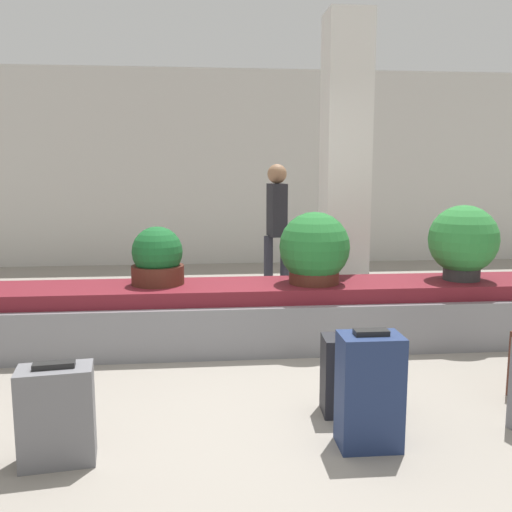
% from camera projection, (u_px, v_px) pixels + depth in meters
% --- Properties ---
extents(ground_plane, '(18.00, 18.00, 0.00)m').
position_uv_depth(ground_plane, '(278.00, 412.00, 3.76)').
color(ground_plane, gray).
extents(back_wall, '(18.00, 0.06, 3.20)m').
position_uv_depth(back_wall, '(229.00, 168.00, 9.45)').
color(back_wall, beige).
rests_on(back_wall, ground_plane).
extents(carousel, '(8.10, 0.86, 0.57)m').
position_uv_depth(carousel, '(256.00, 315.00, 5.17)').
color(carousel, gray).
rests_on(carousel, ground_plane).
extents(pillar, '(0.46, 0.46, 3.20)m').
position_uv_depth(pillar, '(345.00, 168.00, 6.12)').
color(pillar, silver).
rests_on(pillar, ground_plane).
extents(suitcase_1, '(0.42, 0.28, 0.57)m').
position_uv_depth(suitcase_1, '(57.00, 415.00, 3.08)').
color(suitcase_1, slate).
rests_on(suitcase_1, ground_plane).
extents(suitcase_3, '(0.35, 0.25, 0.70)m').
position_uv_depth(suitcase_3, '(369.00, 391.00, 3.25)').
color(suitcase_3, navy).
rests_on(suitcase_3, ground_plane).
extents(suitcase_5, '(0.41, 0.27, 0.55)m').
position_uv_depth(suitcase_5, '(353.00, 375.00, 3.71)').
color(suitcase_5, '#232328').
rests_on(suitcase_5, ground_plane).
extents(potted_plant_0, '(0.63, 0.63, 0.64)m').
position_uv_depth(potted_plant_0, '(314.00, 250.00, 5.10)').
color(potted_plant_0, '#4C2319').
rests_on(potted_plant_0, carousel).
extents(potted_plant_1, '(0.63, 0.63, 0.70)m').
position_uv_depth(potted_plant_1, '(463.00, 242.00, 5.24)').
color(potted_plant_1, '#2D2D2D').
rests_on(potted_plant_1, carousel).
extents(potted_plant_2, '(0.47, 0.47, 0.52)m').
position_uv_depth(potted_plant_2, '(157.00, 258.00, 5.07)').
color(potted_plant_2, '#4C2319').
rests_on(potted_plant_2, carousel).
extents(traveler_0, '(0.31, 0.34, 1.64)m').
position_uv_depth(traveler_0, '(277.00, 220.00, 6.81)').
color(traveler_0, '#282833').
rests_on(traveler_0, ground_plane).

